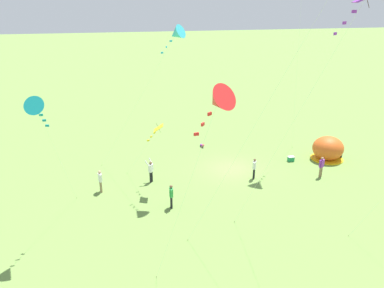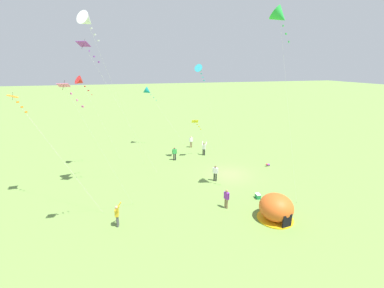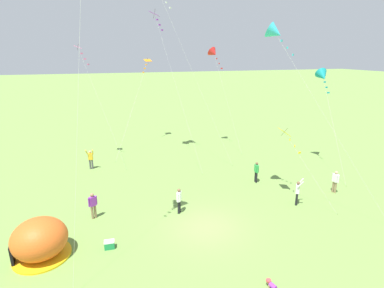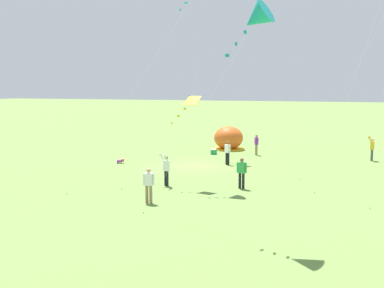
% 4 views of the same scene
% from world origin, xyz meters
% --- Properties ---
extents(ground_plane, '(300.00, 300.00, 0.00)m').
position_xyz_m(ground_plane, '(0.00, 0.00, 0.00)').
color(ground_plane, olive).
extents(popup_tent, '(2.81, 2.81, 2.10)m').
position_xyz_m(popup_tent, '(-8.96, 0.03, 1.00)').
color(popup_tent, '#D8591E').
rests_on(popup_tent, ground).
extents(cooler_box, '(0.55, 0.40, 0.44)m').
position_xyz_m(cooler_box, '(-5.63, -0.30, 0.22)').
color(cooler_box, '#1E8C4C').
rests_on(cooler_box, ground).
extents(toddler_crawling, '(0.34, 0.55, 0.32)m').
position_xyz_m(toddler_crawling, '(1.08, -5.38, 0.18)').
color(toddler_crawling, purple).
rests_on(toddler_crawling, ground).
extents(person_flying_kite, '(0.68, 0.55, 1.89)m').
position_xyz_m(person_flying_kite, '(-6.64, 12.02, 1.00)').
color(person_flying_kite, '#4C4C51').
rests_on(person_flying_kite, ground).
extents(person_strolling, '(0.53, 0.39, 1.72)m').
position_xyz_m(person_strolling, '(-6.41, 3.14, 0.96)').
color(person_strolling, '#8C7251').
rests_on(person_strolling, ground).
extents(person_arms_raised, '(0.68, 0.72, 1.89)m').
position_xyz_m(person_arms_raised, '(6.87, 0.84, 1.00)').
color(person_arms_raised, black).
rests_on(person_arms_raised, ground).
extents(person_center_field, '(0.30, 0.58, 1.72)m').
position_xyz_m(person_center_field, '(10.68, 1.58, 0.96)').
color(person_center_field, '#8C7251').
rests_on(person_center_field, ground).
extents(person_with_toddler, '(0.28, 0.59, 1.72)m').
position_xyz_m(person_with_toddler, '(6.05, 5.02, 0.96)').
color(person_with_toddler, black).
rests_on(person_with_toddler, ground).
extents(person_far_back, '(0.40, 0.52, 1.72)m').
position_xyz_m(person_far_back, '(-1.11, 2.17, 0.96)').
color(person_far_back, black).
rests_on(person_far_back, ground).
extents(kite_teal, '(1.48, 5.88, 8.77)m').
position_xyz_m(kite_teal, '(13.27, 7.28, 8.09)').
color(kite_teal, silver).
rests_on(kite_teal, ground).
extents(kite_orange, '(5.00, 6.85, 9.58)m').
position_xyz_m(kite_orange, '(-0.14, 19.29, 8.83)').
color(kite_orange, silver).
rests_on(kite_orange, ground).
extents(kite_pink, '(3.53, 3.93, 10.79)m').
position_xyz_m(kite_pink, '(-6.62, 14.11, 9.94)').
color(kite_pink, silver).
rests_on(kite_pink, ground).
extents(kite_yellow, '(2.65, 3.82, 5.17)m').
position_xyz_m(kite_yellow, '(6.49, 2.06, 4.62)').
color(kite_yellow, silver).
rests_on(kite_yellow, ground).
extents(kite_cyan, '(6.37, 6.10, 11.79)m').
position_xyz_m(kite_cyan, '(4.97, 2.09, 11.17)').
color(kite_cyan, silver).
rests_on(kite_cyan, ground).
extents(kite_red, '(2.69, 4.22, 10.61)m').
position_xyz_m(kite_red, '(6.12, 15.09, 9.99)').
color(kite_red, silver).
rests_on(kite_red, ground).
extents(kite_purple, '(3.19, 6.55, 13.73)m').
position_xyz_m(kite_purple, '(-0.03, 13.45, 12.88)').
color(kite_purple, silver).
rests_on(kite_purple, ground).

